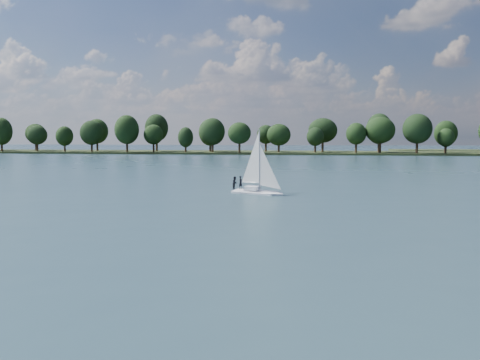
# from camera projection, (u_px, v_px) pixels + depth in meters

# --- Properties ---
(ground) EXTENTS (700.00, 700.00, 0.00)m
(ground) POSITION_uv_depth(u_px,v_px,m) (235.00, 169.00, 112.70)
(ground) COLOR #233342
(ground) RESTS_ON ground
(far_shore) EXTENTS (660.00, 40.00, 1.50)m
(far_shore) POSITION_uv_depth(u_px,v_px,m) (281.00, 153.00, 222.83)
(far_shore) COLOR black
(far_shore) RESTS_ON ground
(sailboat) EXTENTS (6.22, 3.99, 7.97)m
(sailboat) POSITION_uv_depth(u_px,v_px,m) (254.00, 175.00, 62.84)
(sailboat) COLOR white
(sailboat) RESTS_ON ground
(treeline) EXTENTS (562.77, 73.73, 18.69)m
(treeline) POSITION_uv_depth(u_px,v_px,m) (263.00, 134.00, 219.66)
(treeline) COLOR black
(treeline) RESTS_ON ground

